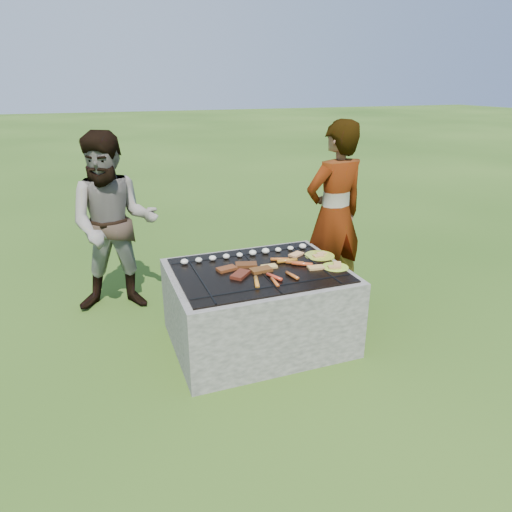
% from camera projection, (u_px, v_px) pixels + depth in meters
% --- Properties ---
extents(lawn, '(60.00, 60.00, 0.00)m').
position_uv_depth(lawn, '(258.00, 340.00, 3.61)').
color(lawn, '#254711').
rests_on(lawn, ground).
extents(fire_pit, '(1.30, 1.00, 0.62)m').
position_uv_depth(fire_pit, '(258.00, 309.00, 3.51)').
color(fire_pit, '#A0978E').
rests_on(fire_pit, ground).
extents(mushrooms, '(1.06, 0.06, 0.04)m').
position_uv_depth(mushrooms, '(246.00, 254.00, 3.64)').
color(mushrooms, '#F0DFCC').
rests_on(mushrooms, fire_pit).
extents(pork_slabs, '(0.39, 0.31, 0.02)m').
position_uv_depth(pork_slabs, '(245.00, 269.00, 3.36)').
color(pork_slabs, '#A04C1D').
rests_on(pork_slabs, fire_pit).
extents(sausages, '(0.55, 0.48, 0.03)m').
position_uv_depth(sausages, '(283.00, 270.00, 3.35)').
color(sausages, orange).
rests_on(sausages, fire_pit).
extents(bread_on_grate, '(0.44, 0.40, 0.02)m').
position_uv_depth(bread_on_grate, '(294.00, 262.00, 3.50)').
color(bread_on_grate, tan).
rests_on(bread_on_grate, fire_pit).
extents(plate_far, '(0.32, 0.32, 0.03)m').
position_uv_depth(plate_far, '(319.00, 256.00, 3.66)').
color(plate_far, yellow).
rests_on(plate_far, fire_pit).
extents(plate_near, '(0.23, 0.23, 0.03)m').
position_uv_depth(plate_near, '(335.00, 267.00, 3.44)').
color(plate_near, '#E4FD3C').
rests_on(plate_near, fire_pit).
extents(cook, '(0.65, 0.48, 1.64)m').
position_uv_depth(cook, '(334.00, 215.00, 4.00)').
color(cook, '#A29887').
rests_on(cook, ground).
extents(bystander, '(0.86, 0.73, 1.56)m').
position_uv_depth(bystander, '(114.00, 224.00, 3.88)').
color(bystander, '#AA9F8E').
rests_on(bystander, ground).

